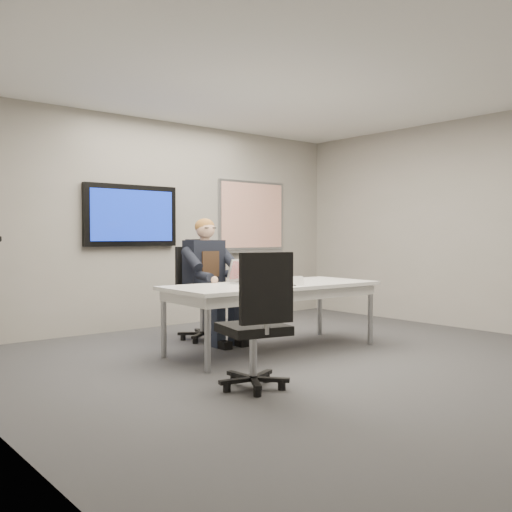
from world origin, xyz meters
TOP-DOWN VIEW (x-y plane):
  - floor at (0.00, 0.00)m, footprint 6.00×6.00m
  - ceiling at (0.00, 0.00)m, footprint 6.00×6.00m
  - wall_back at (0.00, 3.00)m, footprint 6.00×0.02m
  - wall_right at (3.00, 0.00)m, footprint 0.02×6.00m
  - conference_table at (0.03, 0.77)m, footprint 2.38×1.07m
  - tv_display at (-0.50, 2.95)m, footprint 1.30×0.09m
  - whiteboard at (1.55, 2.97)m, footprint 1.25×0.08m
  - office_chair_far at (-0.19, 1.81)m, footprint 0.54×0.54m
  - office_chair_near at (-1.11, -0.32)m, footprint 0.64×0.64m
  - seated_person at (-0.19, 1.55)m, footprint 0.45×0.77m
  - laptop at (-0.14, 1.01)m, footprint 0.41×0.40m
  - name_tent at (0.03, 0.47)m, footprint 0.25×0.11m
  - pen at (0.03, 0.46)m, footprint 0.05×0.14m

SIDE VIEW (x-z plane):
  - floor at x=0.00m, z-range -0.01..0.01m
  - office_chair_far at x=-0.19m, z-range -0.21..0.90m
  - office_chair_near at x=-1.11m, z-range -0.21..0.90m
  - seated_person at x=-0.19m, z-range -0.14..1.30m
  - conference_table at x=0.03m, z-range 0.28..1.00m
  - pen at x=0.03m, z-range 0.72..0.74m
  - name_tent at x=0.03m, z-range 0.72..0.82m
  - laptop at x=-0.14m, z-range 0.66..0.92m
  - wall_back at x=0.00m, z-range 0.00..2.80m
  - wall_right at x=3.00m, z-range 0.00..2.80m
  - tv_display at x=-0.50m, z-range 1.10..1.90m
  - whiteboard at x=1.55m, z-range 0.98..2.08m
  - ceiling at x=0.00m, z-range 2.79..2.81m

